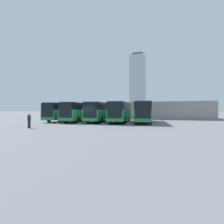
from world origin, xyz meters
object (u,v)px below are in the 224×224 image
at_px(bus_0, 144,111).
at_px(pedestrian, 29,120).
at_px(bus_4, 64,111).
at_px(bus_1, 121,111).
at_px(bus_2, 100,111).
at_px(bus_3, 80,111).

distance_m(bus_0, pedestrian, 17.49).
bearing_deg(bus_4, bus_1, 171.08).
bearing_deg(bus_0, bus_1, -0.18).
bearing_deg(bus_4, bus_2, 171.08).
bearing_deg(bus_0, bus_4, -6.73).
bearing_deg(bus_1, bus_2, -8.90).
height_order(bus_3, bus_4, same).
height_order(bus_0, pedestrian, bus_0).
xyz_separation_m(bus_1, bus_4, (11.49, -0.50, 0.00)).
distance_m(bus_2, bus_4, 7.67).
bearing_deg(bus_3, pedestrian, 84.73).
distance_m(bus_0, bus_4, 15.32).
xyz_separation_m(bus_0, bus_4, (15.32, -0.08, 0.00)).
distance_m(bus_1, bus_2, 3.83).
xyz_separation_m(bus_2, bus_3, (3.83, 0.48, 0.00)).
xyz_separation_m(bus_3, pedestrian, (-0.25, 12.64, -0.94)).
bearing_deg(bus_0, bus_2, -4.53).
height_order(bus_2, bus_4, same).
bearing_deg(bus_2, pedestrian, 68.33).
distance_m(bus_3, pedestrian, 12.68).
relative_size(bus_1, bus_3, 1.00).
bearing_deg(bus_2, bus_4, -8.92).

